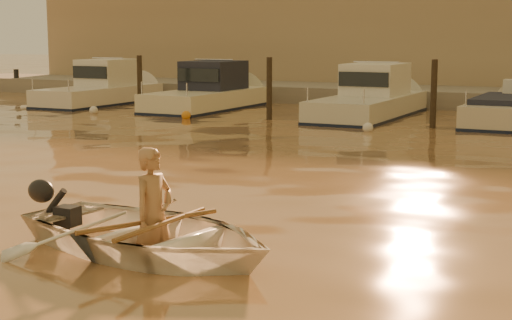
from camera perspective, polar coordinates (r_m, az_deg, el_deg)
The scene contains 17 objects.
ground_plane at distance 10.72m, azimuth -4.17°, elevation -5.41°, with size 160.00×160.00×0.00m, color #8E5F38.
dinghy at distance 9.79m, azimuth -7.86°, elevation -5.32°, with size 2.60×3.64×0.75m, color white.
person at distance 9.66m, azimuth -7.46°, elevation -3.91°, with size 0.60×0.39×1.64m, color #A47952.
outboard_motor at distance 10.84m, azimuth -13.64°, elevation -3.96°, with size 0.90×0.40×0.70m, color black, non-canonical shape.
oar_port at distance 9.58m, azimuth -6.79°, elevation -4.61°, with size 0.06×0.06×2.10m, color brown.
oar_starboard at distance 9.71m, azimuth -7.66°, elevation -4.44°, with size 0.06×0.06×2.10m, color brown.
moored_boat_0 at distance 31.56m, azimuth -11.33°, elevation 5.13°, with size 2.09×6.70×1.75m, color silver, non-canonical shape.
moored_boat_1 at distance 28.86m, azimuth -3.65°, elevation 4.94°, with size 2.24×6.66×1.75m, color beige, non-canonical shape.
moored_boat_2 at distance 26.31m, azimuth 8.22°, elevation 4.47°, with size 2.21×7.42×1.75m, color beige, non-canonical shape.
moored_boat_3 at distance 25.31m, azimuth 18.09°, elevation 3.03°, with size 2.18×6.26×0.95m, color beige, non-canonical shape.
piling_0 at distance 27.73m, azimuth -8.44°, elevation 5.27°, with size 0.18×0.18×2.20m, color #2D2319.
piling_1 at distance 25.22m, azimuth 0.97°, elevation 5.00°, with size 0.18×0.18×2.20m, color #2D2319.
piling_2 at distance 23.45m, azimuth 12.79°, elevation 4.47°, with size 0.18×0.18×2.20m, color #2D2319.
fender_a at distance 27.92m, azimuth -11.72°, elevation 3.55°, with size 0.30×0.30×0.30m, color silver.
fender_b at distance 25.71m, azimuth -5.11°, elevation 3.25°, with size 0.30×0.30×0.30m, color orange.
fender_c at distance 22.35m, azimuth 8.14°, elevation 2.33°, with size 0.30×0.30×0.30m, color silver.
quay at distance 30.99m, azimuth 16.49°, elevation 3.99°, with size 52.00×4.00×1.00m, color gray.
Camera 1 is at (5.29, -8.93, 2.67)m, focal length 55.00 mm.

